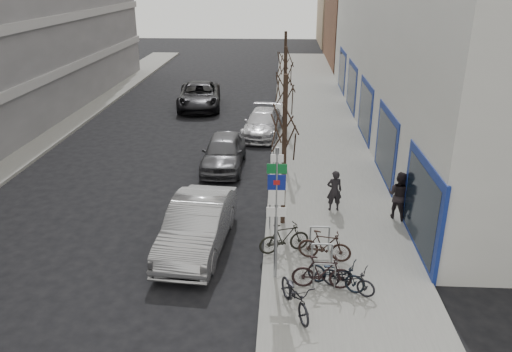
# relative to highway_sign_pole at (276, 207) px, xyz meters

# --- Properties ---
(ground) EXTENTS (120.00, 120.00, 0.00)m
(ground) POSITION_rel_highway_sign_pole_xyz_m (-2.40, 0.01, -2.46)
(ground) COLOR black
(ground) RESTS_ON ground
(sidewalk_east) EXTENTS (5.00, 70.00, 0.15)m
(sidewalk_east) POSITION_rel_highway_sign_pole_xyz_m (2.10, 10.01, -2.38)
(sidewalk_east) COLOR slate
(sidewalk_east) RESTS_ON ground
(sidewalk_west) EXTENTS (3.00, 70.00, 0.15)m
(sidewalk_west) POSITION_rel_highway_sign_pole_xyz_m (-13.40, 10.01, -2.38)
(sidewalk_west) COLOR slate
(sidewalk_west) RESTS_ON ground
(brick_building_far) EXTENTS (12.00, 14.00, 8.00)m
(brick_building_far) POSITION_rel_highway_sign_pole_xyz_m (10.60, 40.01, 1.54)
(brick_building_far) COLOR brown
(brick_building_far) RESTS_ON ground
(tan_building_far) EXTENTS (13.00, 12.00, 9.00)m
(tan_building_far) POSITION_rel_highway_sign_pole_xyz_m (11.10, 55.01, 2.04)
(tan_building_far) COLOR #937A5B
(tan_building_far) RESTS_ON ground
(highway_sign_pole) EXTENTS (0.55, 0.10, 4.20)m
(highway_sign_pole) POSITION_rel_highway_sign_pole_xyz_m (0.00, 0.00, 0.00)
(highway_sign_pole) COLOR gray
(highway_sign_pole) RESTS_ON ground
(bike_rack) EXTENTS (0.66, 2.26, 0.83)m
(bike_rack) POSITION_rel_highway_sign_pole_xyz_m (1.40, 0.61, -1.80)
(bike_rack) COLOR gray
(bike_rack) RESTS_ON sidewalk_east
(tree_near) EXTENTS (1.80, 1.80, 5.50)m
(tree_near) POSITION_rel_highway_sign_pole_xyz_m (0.20, 3.51, 1.65)
(tree_near) COLOR black
(tree_near) RESTS_ON ground
(tree_mid) EXTENTS (1.80, 1.80, 5.50)m
(tree_mid) POSITION_rel_highway_sign_pole_xyz_m (0.20, 10.01, 1.65)
(tree_mid) COLOR black
(tree_mid) RESTS_ON ground
(tree_far) EXTENTS (1.80, 1.80, 5.50)m
(tree_far) POSITION_rel_highway_sign_pole_xyz_m (0.20, 16.51, 1.65)
(tree_far) COLOR black
(tree_far) RESTS_ON ground
(meter_front) EXTENTS (0.10, 0.08, 1.27)m
(meter_front) POSITION_rel_highway_sign_pole_xyz_m (-0.25, 3.01, -1.54)
(meter_front) COLOR gray
(meter_front) RESTS_ON sidewalk_east
(meter_mid) EXTENTS (0.10, 0.08, 1.27)m
(meter_mid) POSITION_rel_highway_sign_pole_xyz_m (-0.25, 8.51, -1.54)
(meter_mid) COLOR gray
(meter_mid) RESTS_ON sidewalk_east
(meter_back) EXTENTS (0.10, 0.08, 1.27)m
(meter_back) POSITION_rel_highway_sign_pole_xyz_m (-0.25, 14.01, -1.54)
(meter_back) COLOR gray
(meter_back) RESTS_ON sidewalk_east
(bike_near_left) EXTENTS (1.20, 1.95, 1.14)m
(bike_near_left) POSITION_rel_highway_sign_pole_xyz_m (0.55, -1.58, -1.74)
(bike_near_left) COLOR black
(bike_near_left) RESTS_ON sidewalk_east
(bike_near_right) EXTENTS (1.76, 0.58, 1.05)m
(bike_near_right) POSITION_rel_highway_sign_pole_xyz_m (1.33, -0.49, -1.78)
(bike_near_right) COLOR black
(bike_near_right) RESTS_ON sidewalk_east
(bike_mid_curb) EXTENTS (1.78, 1.21, 1.05)m
(bike_mid_curb) POSITION_rel_highway_sign_pole_xyz_m (1.73, -0.42, -1.78)
(bike_mid_curb) COLOR black
(bike_mid_curb) RESTS_ON sidewalk_east
(bike_mid_inner) EXTENTS (1.77, 1.05, 1.03)m
(bike_mid_inner) POSITION_rel_highway_sign_pole_xyz_m (0.26, 1.46, -1.79)
(bike_mid_inner) COLOR black
(bike_mid_inner) RESTS_ON sidewalk_east
(bike_far_curb) EXTENTS (1.63, 1.18, 0.97)m
(bike_far_curb) POSITION_rel_highway_sign_pole_xyz_m (2.06, -0.58, -1.82)
(bike_far_curb) COLOR black
(bike_far_curb) RESTS_ON sidewalk_east
(bike_far_inner) EXTENTS (1.75, 0.83, 1.02)m
(bike_far_inner) POSITION_rel_highway_sign_pole_xyz_m (1.51, 1.05, -1.80)
(bike_far_inner) COLOR black
(bike_far_inner) RESTS_ON sidewalk_east
(parked_car_front) EXTENTS (2.16, 5.20, 1.67)m
(parked_car_front) POSITION_rel_highway_sign_pole_xyz_m (-2.60, 1.83, -1.62)
(parked_car_front) COLOR #999A9E
(parked_car_front) RESTS_ON ground
(parked_car_mid) EXTENTS (1.88, 4.60, 1.56)m
(parked_car_mid) POSITION_rel_highway_sign_pole_xyz_m (-2.60, 9.30, -1.68)
(parked_car_mid) COLOR #4D4C51
(parked_car_mid) RESTS_ON ground
(parked_car_back) EXTENTS (2.43, 4.97, 1.39)m
(parked_car_back) POSITION_rel_highway_sign_pole_xyz_m (-1.00, 14.53, -1.76)
(parked_car_back) COLOR #B9B8BE
(parked_car_back) RESTS_ON ground
(lane_car) EXTENTS (3.43, 6.27, 1.67)m
(lane_car) POSITION_rel_highway_sign_pole_xyz_m (-5.57, 20.55, -1.62)
(lane_car) COLOR black
(lane_car) RESTS_ON ground
(pedestrian_near) EXTENTS (0.63, 0.45, 1.60)m
(pedestrian_near) POSITION_rel_highway_sign_pole_xyz_m (2.12, 4.66, -1.51)
(pedestrian_near) COLOR black
(pedestrian_near) RESTS_ON sidewalk_east
(pedestrian_far) EXTENTS (0.81, 0.77, 1.81)m
(pedestrian_far) POSITION_rel_highway_sign_pole_xyz_m (4.40, 4.16, -1.40)
(pedestrian_far) COLOR black
(pedestrian_far) RESTS_ON sidewalk_east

